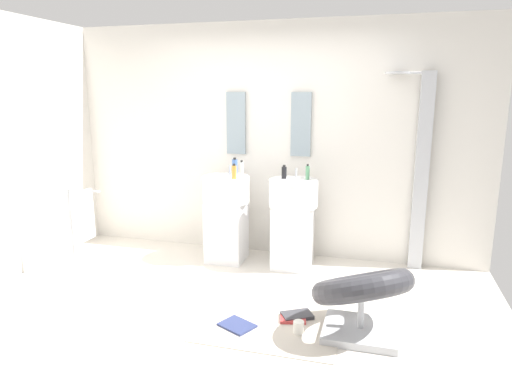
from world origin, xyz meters
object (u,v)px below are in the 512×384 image
at_px(magazine_navy, 237,325).
at_px(soap_bottle_black, 284,172).
at_px(pedestal_sink_left, 226,214).
at_px(shower_column, 420,168).
at_px(soap_bottle_amber, 234,172).
at_px(coffee_mug, 299,327).
at_px(pedestal_sink_right, 293,219).
at_px(lounge_chair, 362,293).
at_px(towel_rack, 83,217).
at_px(magazine_red, 293,319).
at_px(magazine_charcoal, 297,315).
at_px(soap_bottle_clear, 242,170).
at_px(soap_bottle_blue, 235,167).
at_px(soap_bottle_green, 308,172).

bearing_deg(magazine_navy, soap_bottle_black, 114.58).
bearing_deg(pedestal_sink_left, shower_column, 9.12).
bearing_deg(soap_bottle_amber, coffee_mug, -53.59).
height_order(pedestal_sink_right, shower_column, shower_column).
height_order(lounge_chair, towel_rack, towel_rack).
bearing_deg(soap_bottle_black, magazine_red, -74.01).
relative_size(magazine_charcoal, soap_bottle_clear, 1.35).
xyz_separation_m(towel_rack, soap_bottle_black, (1.85, 0.89, 0.39)).
height_order(soap_bottle_clear, soap_bottle_blue, soap_bottle_blue).
relative_size(magazine_navy, coffee_mug, 2.81).
distance_m(pedestal_sink_left, soap_bottle_blue, 0.53).
height_order(pedestal_sink_left, magazine_charcoal, pedestal_sink_left).
relative_size(magazine_red, soap_bottle_black, 1.45).
relative_size(lounge_chair, soap_bottle_black, 7.64).
bearing_deg(magazine_charcoal, soap_bottle_amber, 99.86).
bearing_deg(magazine_charcoal, soap_bottle_blue, 96.57).
relative_size(magazine_navy, soap_bottle_black, 1.85).
bearing_deg(pedestal_sink_left, magazine_charcoal, -48.18).
xyz_separation_m(lounge_chair, soap_bottle_black, (-0.90, 1.31, 0.67)).
distance_m(lounge_chair, soap_bottle_black, 1.72).
bearing_deg(towel_rack, magazine_red, -9.22).
height_order(soap_bottle_black, soap_bottle_blue, soap_bottle_blue).
xyz_separation_m(shower_column, magazine_charcoal, (-0.99, -1.45, -1.05)).
height_order(magazine_charcoal, soap_bottle_blue, soap_bottle_blue).
height_order(magazine_charcoal, soap_bottle_black, soap_bottle_black).
height_order(pedestal_sink_left, soap_bottle_clear, soap_bottle_clear).
height_order(magazine_red, soap_bottle_black, soap_bottle_black).
xyz_separation_m(pedestal_sink_left, lounge_chair, (1.53, -1.25, -0.18)).
bearing_deg(pedestal_sink_right, lounge_chair, -58.00).
height_order(lounge_chair, soap_bottle_blue, soap_bottle_blue).
height_order(magazine_charcoal, magazine_red, magazine_charcoal).
bearing_deg(magazine_charcoal, towel_rack, 141.69).
distance_m(soap_bottle_amber, soap_bottle_green, 0.77).
height_order(magazine_navy, soap_bottle_clear, soap_bottle_clear).
bearing_deg(soap_bottle_clear, pedestal_sink_left, 176.19).
xyz_separation_m(towel_rack, magazine_charcoal, (2.22, -0.30, -0.60)).
bearing_deg(magazine_navy, pedestal_sink_left, 138.99).
relative_size(magazine_charcoal, soap_bottle_blue, 1.30).
bearing_deg(soap_bottle_clear, soap_bottle_black, 8.52).
height_order(soap_bottle_clear, soap_bottle_green, soap_bottle_clear).
relative_size(pedestal_sink_left, lounge_chair, 0.96).
relative_size(magazine_red, coffee_mug, 2.20).
xyz_separation_m(magazine_navy, soap_bottle_clear, (-0.39, 1.40, 1.02)).
distance_m(towel_rack, soap_bottle_clear, 1.67).
bearing_deg(shower_column, soap_bottle_amber, -167.33).
bearing_deg(magazine_red, coffee_mug, -78.16).
bearing_deg(lounge_chair, coffee_mug, -165.62).
distance_m(lounge_chair, magazine_red, 0.64).
distance_m(magazine_charcoal, soap_bottle_blue, 1.86).
distance_m(magazine_red, soap_bottle_clear, 1.75).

